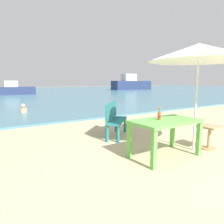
# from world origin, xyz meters

# --- Properties ---
(ground_plane) EXTENTS (120.00, 120.00, 0.00)m
(ground_plane) POSITION_xyz_m (0.00, 0.00, 0.00)
(ground_plane) COLOR #C6B287
(sea_water) EXTENTS (120.00, 50.00, 0.08)m
(sea_water) POSITION_xyz_m (0.00, 30.00, 0.04)
(sea_water) COLOR teal
(sea_water) RESTS_ON ground_plane
(picnic_table_green) EXTENTS (1.40, 0.80, 0.76)m
(picnic_table_green) POSITION_xyz_m (-0.53, 0.64, 0.65)
(picnic_table_green) COLOR #60B24C
(picnic_table_green) RESTS_ON ground_plane
(beer_bottle_amber) EXTENTS (0.07, 0.07, 0.26)m
(beer_bottle_amber) POSITION_xyz_m (-0.64, 0.70, 0.85)
(beer_bottle_amber) COLOR brown
(beer_bottle_amber) RESTS_ON picnic_table_green
(patio_umbrella) EXTENTS (2.10, 2.10, 2.30)m
(patio_umbrella) POSITION_xyz_m (0.31, 0.56, 2.12)
(patio_umbrella) COLOR silver
(patio_umbrella) RESTS_ON ground_plane
(side_table_wood) EXTENTS (0.44, 0.44, 0.54)m
(side_table_wood) POSITION_xyz_m (0.66, 0.40, 0.35)
(side_table_wood) COLOR tan
(side_table_wood) RESTS_ON ground_plane
(bench_teal_center) EXTENTS (1.11, 1.09, 0.95)m
(bench_teal_center) POSITION_xyz_m (-0.54, 2.46, 0.54)
(bench_teal_center) COLOR #237275
(bench_teal_center) RESTS_ON ground_plane
(swimmer_person) EXTENTS (0.34, 0.34, 0.41)m
(swimmer_person) POSITION_xyz_m (-1.94, 8.13, 0.24)
(swimmer_person) COLOR tan
(swimmer_person) RESTS_ON sea_water
(boat_ferry) EXTENTS (4.28, 1.17, 1.56)m
(boat_ferry) POSITION_xyz_m (-0.35, 23.06, 0.64)
(boat_ferry) COLOR navy
(boat_ferry) RESTS_ON sea_water
(boat_cargo_ship) EXTENTS (7.90, 2.15, 2.87)m
(boat_cargo_ship) POSITION_xyz_m (20.08, 27.67, 1.11)
(boat_cargo_ship) COLOR navy
(boat_cargo_ship) RESTS_ON sea_water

